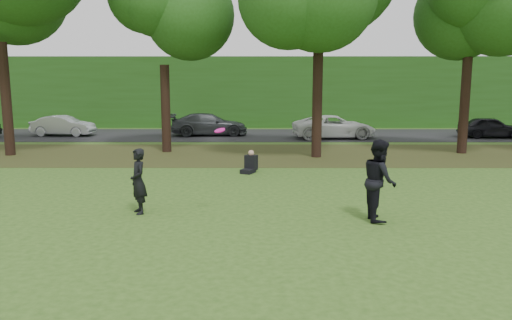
{
  "coord_description": "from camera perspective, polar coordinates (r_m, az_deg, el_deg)",
  "views": [
    {
      "loc": [
        1.37,
        -9.81,
        3.5
      ],
      "look_at": [
        1.32,
        3.55,
        1.3
      ],
      "focal_mm": 35.0,
      "sensor_mm": 36.0,
      "label": 1
    }
  ],
  "objects": [
    {
      "name": "seated_person",
      "position": [
        18.7,
        -0.67,
        -0.47
      ],
      "size": [
        0.68,
        0.83,
        0.83
      ],
      "rotation": [
        0.0,
        0.0,
        -0.43
      ],
      "color": "black",
      "rests_on": "ground"
    },
    {
      "name": "street",
      "position": [
        31.04,
        -2.34,
        2.88
      ],
      "size": [
        70.0,
        7.0,
        0.02
      ],
      "primitive_type": "cube",
      "color": "black",
      "rests_on": "ground"
    },
    {
      "name": "parked_cars",
      "position": [
        29.93,
        -6.5,
        3.93
      ],
      "size": [
        35.43,
        3.95,
        1.55
      ],
      "color": "black",
      "rests_on": "street"
    },
    {
      "name": "far_hedge",
      "position": [
        36.85,
        -1.96,
        7.79
      ],
      "size": [
        70.0,
        3.0,
        5.0
      ],
      "primitive_type": "cube",
      "color": "#245117",
      "rests_on": "ground"
    },
    {
      "name": "player_right",
      "position": [
        12.68,
        13.92,
        -2.24
      ],
      "size": [
        0.78,
        1.0,
        2.02
      ],
      "primitive_type": "imported",
      "rotation": [
        0.0,
        0.0,
        1.55
      ],
      "color": "black",
      "rests_on": "ground"
    },
    {
      "name": "frisbee",
      "position": [
        12.36,
        -4.16,
        3.39
      ],
      "size": [
        0.35,
        0.35,
        0.14
      ],
      "color": "#E71396",
      "rests_on": "ground"
    },
    {
      "name": "ground",
      "position": [
        10.51,
        -7.41,
        -10.19
      ],
      "size": [
        120.0,
        120.0,
        0.0
      ],
      "primitive_type": "plane",
      "color": "#2E5119",
      "rests_on": "ground"
    },
    {
      "name": "player_left",
      "position": [
        13.29,
        -13.3,
        -2.38
      ],
      "size": [
        0.66,
        0.74,
        1.71
      ],
      "primitive_type": "imported",
      "rotation": [
        0.0,
        0.0,
        -1.08
      ],
      "color": "black",
      "rests_on": "ground"
    },
    {
      "name": "leaf_litter",
      "position": [
        23.12,
        -3.21,
        0.64
      ],
      "size": [
        60.0,
        7.0,
        0.01
      ],
      "primitive_type": "cube",
      "color": "#49371A",
      "rests_on": "ground"
    }
  ]
}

